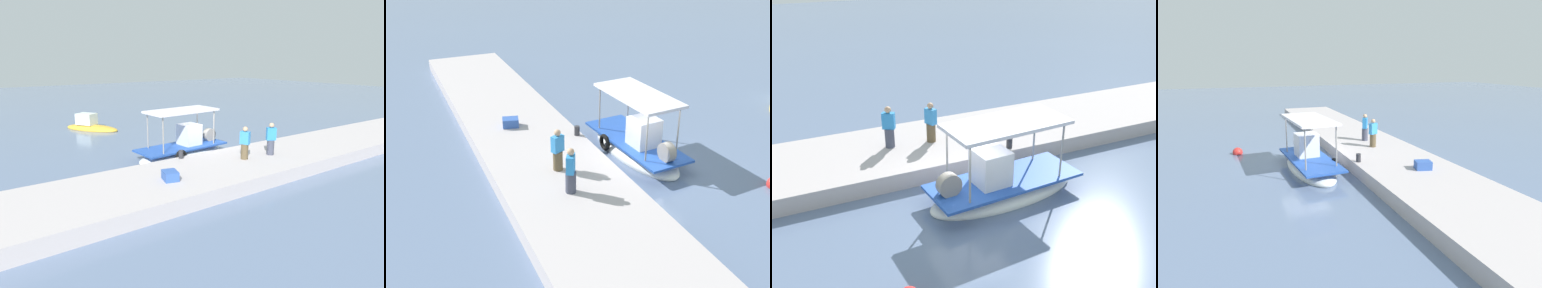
# 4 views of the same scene
# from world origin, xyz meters

# --- Properties ---
(ground_plane) EXTENTS (120.00, 120.00, 0.00)m
(ground_plane) POSITION_xyz_m (0.00, 0.00, 0.00)
(ground_plane) COLOR slate
(dock_quay) EXTENTS (36.00, 4.60, 0.66)m
(dock_quay) POSITION_xyz_m (0.00, -4.17, 0.33)
(dock_quay) COLOR #BAAFB0
(dock_quay) RESTS_ON ground_plane
(main_fishing_boat) EXTENTS (5.75, 2.41, 3.11)m
(main_fishing_boat) POSITION_xyz_m (-1.21, -0.00, 0.46)
(main_fishing_boat) COLOR white
(main_fishing_boat) RESTS_ON ground_plane
(fisherman_near_bollard) EXTENTS (0.55, 0.52, 1.70)m
(fisherman_near_bollard) POSITION_xyz_m (1.48, -4.24, 1.43)
(fisherman_near_bollard) COLOR #414557
(fisherman_near_bollard) RESTS_ON dock_quay
(fisherman_by_crate) EXTENTS (0.48, 0.53, 1.66)m
(fisherman_by_crate) POSITION_xyz_m (-0.20, -4.05, 1.41)
(fisherman_by_crate) COLOR brown
(fisherman_by_crate) RESTS_ON dock_quay
(mooring_bollard) EXTENTS (0.24, 0.24, 0.42)m
(mooring_bollard) POSITION_xyz_m (-2.76, -2.14, 0.87)
(mooring_bollard) COLOR #2D2D33
(mooring_bollard) RESTS_ON dock_quay
(cargo_crate) EXTENTS (0.74, 0.84, 0.40)m
(cargo_crate) POSITION_xyz_m (-4.87, -4.54, 0.86)
(cargo_crate) COLOR #3358AD
(cargo_crate) RESTS_ON dock_quay
(marker_buoy) EXTENTS (0.59, 0.59, 0.59)m
(marker_buoy) POSITION_xyz_m (3.34, 3.45, 0.12)
(marker_buoy) COLOR red
(marker_buoy) RESTS_ON ground_plane
(moored_boat_near) EXTENTS (4.04, 4.98, 1.53)m
(moored_boat_near) POSITION_xyz_m (-2.95, 10.82, 0.22)
(moored_boat_near) COLOR gold
(moored_boat_near) RESTS_ON ground_plane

